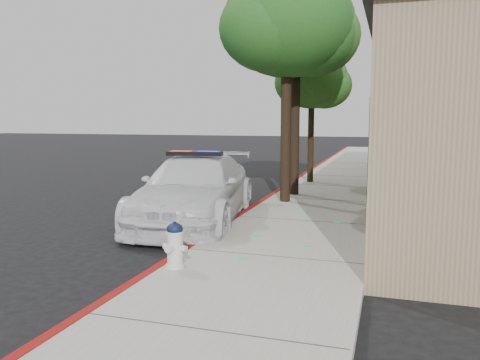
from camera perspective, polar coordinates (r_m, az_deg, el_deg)
name	(u,v)px	position (r m, az deg, el deg)	size (l,w,h in m)	color
ground	(183,256)	(8.79, -6.79, -8.98)	(120.00, 120.00, 0.00)	black
sidewalk	(301,224)	(11.11, 7.25, -5.14)	(3.20, 60.00, 0.15)	#99978B
red_curb	(237,219)	(11.47, -0.37, -4.66)	(0.14, 60.00, 0.16)	#A01211
police_car	(195,189)	(11.44, -5.34, -1.10)	(2.97, 5.71, 1.70)	silver
fire_hydrant	(175,245)	(7.58, -7.72, -7.60)	(0.42, 0.36, 0.73)	silver
street_tree_near	(287,27)	(13.62, 5.63, 17.56)	(3.51, 3.49, 6.36)	black
street_tree_mid	(297,29)	(14.97, 6.77, 17.29)	(3.65, 3.42, 6.52)	black
street_tree_far	(312,81)	(17.77, 8.58, 11.47)	(2.72, 2.55, 4.83)	black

